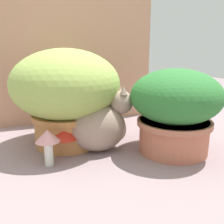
% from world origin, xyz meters
% --- Properties ---
extents(ground_plane, '(6.00, 6.00, 0.00)m').
position_xyz_m(ground_plane, '(0.00, 0.00, 0.00)').
color(ground_plane, gray).
extents(cardboard_backdrop, '(1.05, 0.03, 0.83)m').
position_xyz_m(cardboard_backdrop, '(0.10, 0.51, 0.42)').
color(cardboard_backdrop, tan).
rests_on(cardboard_backdrop, ground).
extents(grass_planter, '(0.52, 0.52, 0.47)m').
position_xyz_m(grass_planter, '(-0.03, 0.10, 0.27)').
color(grass_planter, '#AF723E').
rests_on(grass_planter, ground).
extents(leafy_planter, '(0.41, 0.41, 0.38)m').
position_xyz_m(leafy_planter, '(0.41, -0.16, 0.21)').
color(leafy_planter, '#BB684E').
rests_on(leafy_planter, ground).
extents(cat, '(0.38, 0.18, 0.32)m').
position_xyz_m(cat, '(0.10, -0.04, 0.12)').
color(cat, gray).
rests_on(cat, ground).
extents(mushroom_ornament_pink, '(0.10, 0.10, 0.15)m').
position_xyz_m(mushroom_ornament_pink, '(-0.15, -0.12, 0.11)').
color(mushroom_ornament_pink, silver).
rests_on(mushroom_ornament_pink, ground).
extents(mushroom_ornament_red, '(0.12, 0.12, 0.14)m').
position_xyz_m(mushroom_ornament_red, '(-0.07, -0.03, 0.10)').
color(mushroom_ornament_red, silver).
rests_on(mushroom_ornament_red, ground).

